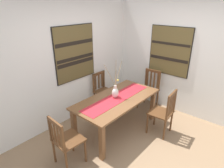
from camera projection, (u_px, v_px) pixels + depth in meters
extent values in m
cube|color=#8E7051|center=(139.00, 152.00, 3.45)|extent=(6.40, 6.40, 0.03)
cube|color=silver|center=(68.00, 60.00, 4.03)|extent=(6.40, 0.12, 2.70)
cube|color=silver|center=(189.00, 57.00, 4.21)|extent=(0.12, 6.40, 2.70)
cube|color=brown|center=(117.00, 99.00, 3.78)|extent=(1.80, 0.87, 0.03)
cube|color=brown|center=(102.00, 143.00, 3.14)|extent=(0.08, 0.08, 0.69)
cube|color=brown|center=(152.00, 105.00, 4.28)|extent=(0.08, 0.08, 0.69)
cube|color=brown|center=(74.00, 126.00, 3.57)|extent=(0.08, 0.08, 0.69)
cube|color=brown|center=(127.00, 96.00, 4.71)|extent=(0.08, 0.08, 0.69)
cube|color=#B7232D|center=(117.00, 98.00, 3.77)|extent=(1.66, 0.36, 0.01)
ellipsoid|color=silver|center=(115.00, 93.00, 3.75)|extent=(0.15, 0.12, 0.20)
cylinder|color=silver|center=(115.00, 87.00, 3.70)|extent=(0.06, 0.06, 0.07)
cylinder|color=#997F5B|center=(116.00, 78.00, 3.60)|extent=(0.04, 0.05, 0.32)
cylinder|color=#997F5B|center=(118.00, 73.00, 3.63)|extent=(0.15, 0.05, 0.46)
cylinder|color=#997F5B|center=(110.00, 75.00, 3.61)|extent=(0.14, 0.17, 0.42)
cylinder|color=#997F5B|center=(116.00, 73.00, 3.62)|extent=(0.06, 0.03, 0.49)
sphere|color=#E5CC4C|center=(118.00, 80.00, 3.64)|extent=(0.04, 0.04, 0.04)
cube|color=brown|center=(148.00, 91.00, 4.71)|extent=(0.45, 0.45, 0.03)
cylinder|color=brown|center=(151.00, 104.00, 4.57)|extent=(0.04, 0.04, 0.44)
cylinder|color=brown|center=(138.00, 100.00, 4.76)|extent=(0.04, 0.04, 0.44)
cylinder|color=brown|center=(157.00, 99.00, 4.83)|extent=(0.04, 0.04, 0.44)
cylinder|color=brown|center=(145.00, 95.00, 5.03)|extent=(0.04, 0.04, 0.44)
cube|color=brown|center=(159.00, 81.00, 4.65)|extent=(0.04, 0.04, 0.49)
cube|color=brown|center=(146.00, 77.00, 4.85)|extent=(0.04, 0.04, 0.49)
cube|color=brown|center=(153.00, 71.00, 4.66)|extent=(0.06, 0.38, 0.06)
cube|color=brown|center=(158.00, 81.00, 4.68)|extent=(0.02, 0.04, 0.40)
cube|color=brown|center=(154.00, 80.00, 4.73)|extent=(0.02, 0.04, 0.40)
cube|color=brown|center=(151.00, 79.00, 4.78)|extent=(0.02, 0.04, 0.40)
cube|color=brown|center=(148.00, 78.00, 4.83)|extent=(0.02, 0.04, 0.40)
cube|color=brown|center=(160.00, 113.00, 3.78)|extent=(0.45, 0.45, 0.03)
cylinder|color=brown|center=(147.00, 124.00, 3.84)|extent=(0.04, 0.04, 0.44)
cylinder|color=brown|center=(155.00, 116.00, 4.11)|extent=(0.04, 0.04, 0.44)
cylinder|color=brown|center=(164.00, 130.00, 3.64)|extent=(0.04, 0.04, 0.44)
cylinder|color=brown|center=(171.00, 121.00, 3.91)|extent=(0.04, 0.04, 0.44)
cube|color=brown|center=(168.00, 108.00, 3.45)|extent=(0.04, 0.04, 0.48)
cube|color=brown|center=(175.00, 101.00, 3.72)|extent=(0.04, 0.04, 0.48)
cube|color=brown|center=(173.00, 94.00, 3.50)|extent=(0.38, 0.06, 0.06)
cube|color=brown|center=(168.00, 108.00, 3.48)|extent=(0.04, 0.02, 0.39)
cube|color=brown|center=(170.00, 107.00, 3.53)|extent=(0.04, 0.02, 0.39)
cube|color=brown|center=(171.00, 105.00, 3.59)|extent=(0.04, 0.02, 0.39)
cube|color=brown|center=(173.00, 103.00, 3.64)|extent=(0.04, 0.02, 0.39)
cube|color=brown|center=(174.00, 102.00, 3.70)|extent=(0.04, 0.02, 0.39)
cube|color=brown|center=(68.00, 140.00, 3.04)|extent=(0.45, 0.45, 0.03)
cylinder|color=brown|center=(73.00, 141.00, 3.37)|extent=(0.04, 0.04, 0.44)
cylinder|color=brown|center=(85.00, 151.00, 3.13)|extent=(0.04, 0.04, 0.44)
cylinder|color=brown|center=(54.00, 151.00, 3.13)|extent=(0.04, 0.04, 0.44)
cylinder|color=brown|center=(66.00, 163.00, 2.90)|extent=(0.04, 0.04, 0.44)
cube|color=brown|center=(50.00, 128.00, 2.94)|extent=(0.04, 0.04, 0.43)
cube|color=brown|center=(63.00, 139.00, 2.71)|extent=(0.04, 0.04, 0.43)
cube|color=brown|center=(55.00, 123.00, 2.75)|extent=(0.06, 0.38, 0.06)
cube|color=brown|center=(52.00, 130.00, 2.92)|extent=(0.02, 0.04, 0.34)
cube|color=brown|center=(55.00, 133.00, 2.86)|extent=(0.02, 0.04, 0.34)
cube|color=brown|center=(58.00, 135.00, 2.80)|extent=(0.02, 0.04, 0.34)
cube|color=brown|center=(61.00, 138.00, 2.74)|extent=(0.02, 0.04, 0.34)
cube|color=brown|center=(105.00, 92.00, 4.67)|extent=(0.42, 0.42, 0.03)
cylinder|color=brown|center=(115.00, 100.00, 4.78)|extent=(0.04, 0.04, 0.44)
cylinder|color=brown|center=(105.00, 105.00, 4.53)|extent=(0.04, 0.04, 0.44)
cylinder|color=brown|center=(104.00, 96.00, 5.00)|extent=(0.04, 0.04, 0.44)
cylinder|color=brown|center=(95.00, 101.00, 4.74)|extent=(0.04, 0.04, 0.44)
cube|color=brown|center=(104.00, 79.00, 4.82)|extent=(0.04, 0.04, 0.44)
cube|color=brown|center=(94.00, 83.00, 4.57)|extent=(0.04, 0.04, 0.44)
cube|color=brown|center=(99.00, 74.00, 4.62)|extent=(0.38, 0.04, 0.06)
cube|color=brown|center=(102.00, 80.00, 4.78)|extent=(0.04, 0.02, 0.35)
cube|color=brown|center=(99.00, 81.00, 4.70)|extent=(0.04, 0.02, 0.35)
cube|color=brown|center=(96.00, 83.00, 4.62)|extent=(0.04, 0.02, 0.35)
cube|color=black|center=(75.00, 53.00, 4.04)|extent=(1.02, 0.04, 1.16)
cube|color=brown|center=(76.00, 53.00, 4.03)|extent=(0.99, 0.01, 1.13)
cube|color=black|center=(76.00, 58.00, 4.07)|extent=(0.96, 0.00, 0.07)
cube|color=black|center=(75.00, 43.00, 3.94)|extent=(0.96, 0.00, 0.08)
cube|color=black|center=(76.00, 62.00, 4.10)|extent=(0.96, 0.00, 0.08)
cube|color=black|center=(170.00, 51.00, 4.40)|extent=(0.04, 0.98, 1.12)
cube|color=brown|center=(169.00, 51.00, 4.38)|extent=(0.01, 0.95, 1.09)
cube|color=black|center=(170.00, 44.00, 4.31)|extent=(0.00, 0.92, 0.06)
cube|color=black|center=(168.00, 59.00, 4.45)|extent=(0.00, 0.92, 0.07)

